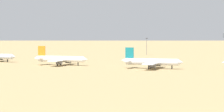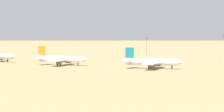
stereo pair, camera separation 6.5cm
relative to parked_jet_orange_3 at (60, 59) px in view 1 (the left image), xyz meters
name	(u,v)px [view 1 (the left image)]	position (x,y,z in m)	size (l,w,h in m)	color
ground	(112,66)	(29.39, 10.58, -3.81)	(4000.00, 4000.00, 0.00)	tan
ridge_far_west	(107,19)	(-544.28, 1179.20, 48.96)	(343.45, 319.18, 105.54)	slate
ridge_west	(173,23)	(-266.96, 996.85, 34.28)	(304.30, 256.33, 76.19)	slate
parked_jet_orange_3	(60,59)	(0.00, 0.00, 0.00)	(35.21, 29.86, 11.63)	white
parked_jet_teal_4	(151,62)	(59.55, -1.86, 0.01)	(35.28, 29.96, 11.66)	silver
light_pole_east	(147,45)	(0.39, 140.35, 4.58)	(1.80, 0.50, 14.41)	#59595E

